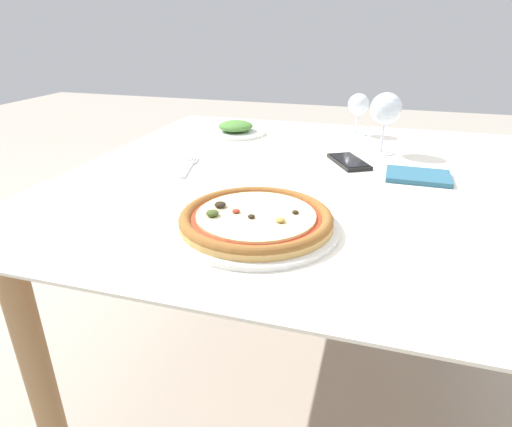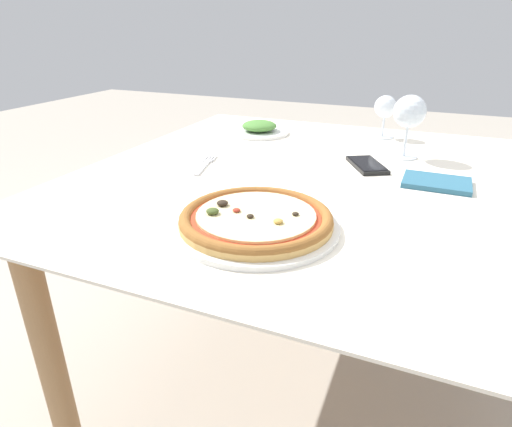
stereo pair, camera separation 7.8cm
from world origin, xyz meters
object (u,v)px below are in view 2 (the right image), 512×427
(pizza_plate, at_px, (256,220))
(wine_glass_far_left, at_px, (410,113))
(side_plate, at_px, (259,129))
(dining_table, at_px, (332,206))
(fork, at_px, (205,164))
(cell_phone, at_px, (367,165))
(wine_glass_far_right, at_px, (385,109))

(pizza_plate, xyz_separation_m, wine_glass_far_left, (0.21, 0.58, 0.11))
(wine_glass_far_left, relative_size, side_plate, 0.86)
(dining_table, bearing_deg, side_plate, 134.66)
(dining_table, height_order, fork, fork)
(pizza_plate, height_order, wine_glass_far_left, wine_glass_far_left)
(pizza_plate, xyz_separation_m, fork, (-0.27, 0.30, -0.01))
(dining_table, distance_m, cell_phone, 0.16)
(dining_table, distance_m, pizza_plate, 0.35)
(wine_glass_far_left, xyz_separation_m, cell_phone, (-0.08, -0.13, -0.12))
(pizza_plate, relative_size, wine_glass_far_left, 1.80)
(dining_table, relative_size, pizza_plate, 4.04)
(wine_glass_far_right, xyz_separation_m, side_plate, (-0.39, -0.11, -0.08))
(wine_glass_far_left, relative_size, cell_phone, 1.07)
(fork, bearing_deg, side_plate, 90.15)
(cell_phone, bearing_deg, dining_table, -115.96)
(dining_table, xyz_separation_m, wine_glass_far_right, (0.05, 0.46, 0.17))
(wine_glass_far_left, height_order, wine_glass_far_right, wine_glass_far_left)
(pizza_plate, distance_m, cell_phone, 0.47)
(fork, distance_m, side_plate, 0.38)
(fork, bearing_deg, wine_glass_far_left, 30.57)
(fork, bearing_deg, cell_phone, 20.98)
(cell_phone, distance_m, side_plate, 0.46)
(side_plate, bearing_deg, wine_glass_far_left, -11.40)
(pizza_plate, relative_size, side_plate, 1.55)
(wine_glass_far_right, relative_size, side_plate, 0.68)
(pizza_plate, bearing_deg, side_plate, 111.94)
(dining_table, height_order, side_plate, side_plate)
(pizza_plate, height_order, side_plate, side_plate)
(wine_glass_far_left, bearing_deg, dining_table, -118.98)
(dining_table, relative_size, fork, 7.40)
(wine_glass_far_right, height_order, cell_phone, wine_glass_far_right)
(pizza_plate, relative_size, wine_glass_far_right, 2.28)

